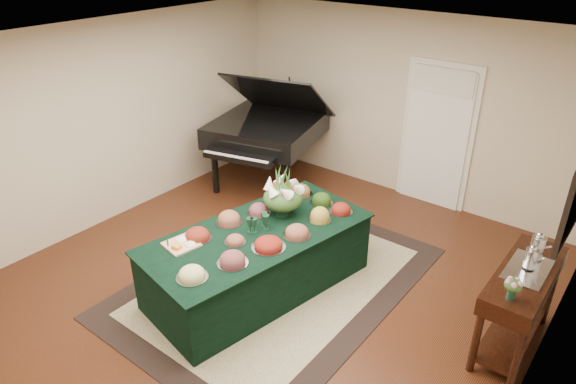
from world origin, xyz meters
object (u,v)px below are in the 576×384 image
Objects in this scene: floral_centerpiece at (283,193)px; buffet_table at (258,260)px; mahogany_sideboard at (522,289)px; grand_piano at (267,129)px.

buffet_table is at bearing -87.50° from floral_centerpiece.
floral_centerpiece is at bearing -172.24° from mahogany_sideboard.
buffet_table is 1.30× the size of grand_piano.
buffet_table is 5.74× the size of floral_centerpiece.
mahogany_sideboard is (2.54, 0.82, 0.31)m from buffet_table.
floral_centerpiece is at bearing 92.50° from buffet_table.
floral_centerpiece is 2.35m from grand_piano.
grand_piano is (-1.64, 1.67, -0.10)m from floral_centerpiece.
grand_piano is 4.41m from mahogany_sideboard.
mahogany_sideboard is (2.56, 0.35, -0.33)m from floral_centerpiece.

